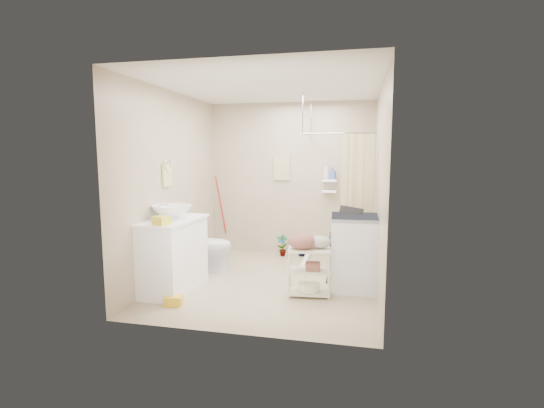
{
  "coord_description": "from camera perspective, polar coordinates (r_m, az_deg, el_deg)",
  "views": [
    {
      "loc": [
        1.14,
        -5.07,
        1.74
      ],
      "look_at": [
        -0.03,
        0.25,
        1.04
      ],
      "focal_mm": 26.0,
      "sensor_mm": 36.0,
      "label": 1
    }
  ],
  "objects": [
    {
      "name": "floor",
      "position": [
        5.48,
        -0.27,
        -11.22
      ],
      "size": [
        3.2,
        3.2,
        0.0
      ],
      "primitive_type": "plane",
      "color": "#B9A98B",
      "rests_on": "ground"
    },
    {
      "name": "ceiling",
      "position": [
        5.27,
        -0.29,
        16.69
      ],
      "size": [
        2.8,
        3.2,
        0.04
      ],
      "primitive_type": "cube",
      "color": "silver",
      "rests_on": "ground"
    },
    {
      "name": "wall_back",
      "position": [
        6.78,
        2.7,
        3.56
      ],
      "size": [
        2.8,
        0.04,
        2.6
      ],
      "primitive_type": "cube",
      "color": "#BDAB93",
      "rests_on": "ground"
    },
    {
      "name": "wall_front",
      "position": [
        3.68,
        -5.76,
        0.39
      ],
      "size": [
        2.8,
        0.04,
        2.6
      ],
      "primitive_type": "cube",
      "color": "#BDAB93",
      "rests_on": "ground"
    },
    {
      "name": "wall_left",
      "position": [
        5.69,
        -14.19,
        2.63
      ],
      "size": [
        0.04,
        3.2,
        2.6
      ],
      "primitive_type": "cube",
      "color": "#BDAB93",
      "rests_on": "ground"
    },
    {
      "name": "wall_right",
      "position": [
        5.1,
        15.28,
        2.08
      ],
      "size": [
        0.04,
        3.2,
        2.6
      ],
      "primitive_type": "cube",
      "color": "#BDAB93",
      "rests_on": "ground"
    },
    {
      "name": "vanity",
      "position": [
        5.23,
        -14.25,
        -7.1
      ],
      "size": [
        0.62,
        1.06,
        0.92
      ],
      "primitive_type": "cube",
      "rotation": [
        0.0,
        0.0,
        -0.03
      ],
      "color": "white",
      "rests_on": "ground"
    },
    {
      "name": "sink",
      "position": [
        5.16,
        -14.29,
        -1.11
      ],
      "size": [
        0.64,
        0.64,
        0.17
      ],
      "primitive_type": "imported",
      "rotation": [
        0.0,
        0.0,
        -0.35
      ],
      "color": "white",
      "rests_on": "vanity"
    },
    {
      "name": "counter_basket",
      "position": [
        4.74,
        -15.73,
        -2.32
      ],
      "size": [
        0.22,
        0.2,
        0.1
      ],
      "primitive_type": "cube",
      "rotation": [
        0.0,
        0.0,
        -0.4
      ],
      "color": "yellow",
      "rests_on": "vanity"
    },
    {
      "name": "floor_basket",
      "position": [
        4.81,
        -14.07,
        -13.16
      ],
      "size": [
        0.32,
        0.27,
        0.15
      ],
      "primitive_type": "cube",
      "rotation": [
        0.0,
        0.0,
        0.2
      ],
      "color": "yellow",
      "rests_on": "ground"
    },
    {
      "name": "toilet",
      "position": [
        6.01,
        -9.26,
        -5.89
      ],
      "size": [
        0.77,
        0.47,
        0.76
      ],
      "primitive_type": "imported",
      "rotation": [
        0.0,
        0.0,
        1.51
      ],
      "color": "white",
      "rests_on": "ground"
    },
    {
      "name": "mop",
      "position": [
        7.1,
        -7.58,
        -1.47
      ],
      "size": [
        0.16,
        0.16,
        1.33
      ],
      "primitive_type": null,
      "rotation": [
        0.0,
        0.0,
        0.25
      ],
      "color": "#AE2518",
      "rests_on": "ground"
    },
    {
      "name": "potted_plant_a",
      "position": [
        6.75,
        1.49,
        -6.01
      ],
      "size": [
        0.21,
        0.15,
        0.37
      ],
      "primitive_type": "imported",
      "rotation": [
        0.0,
        0.0,
        0.09
      ],
      "color": "brown",
      "rests_on": "ground"
    },
    {
      "name": "potted_plant_b",
      "position": [
        6.76,
        4.41,
        -6.24
      ],
      "size": [
        0.23,
        0.23,
        0.32
      ],
      "primitive_type": "imported",
      "rotation": [
        0.0,
        0.0,
        -0.77
      ],
      "color": "brown",
      "rests_on": "ground"
    },
    {
      "name": "hanging_towel",
      "position": [
        6.78,
        1.42,
        5.26
      ],
      "size": [
        0.28,
        0.03,
        0.42
      ],
      "primitive_type": "cube",
      "color": "#C5BA86",
      "rests_on": "wall_back"
    },
    {
      "name": "towel_ring",
      "position": [
        5.49,
        -14.99,
        4.23
      ],
      "size": [
        0.04,
        0.22,
        0.34
      ],
      "primitive_type": null,
      "color": "#DFD17E",
      "rests_on": "wall_left"
    },
    {
      "name": "tp_holder",
      "position": [
        5.79,
        -13.43,
        -3.06
      ],
      "size": [
        0.08,
        0.12,
        0.14
      ],
      "primitive_type": null,
      "color": "white",
      "rests_on": "wall_left"
    },
    {
      "name": "shower",
      "position": [
        6.17,
        9.62,
        0.76
      ],
      "size": [
        1.1,
        1.1,
        2.1
      ],
      "primitive_type": null,
      "color": "white",
      "rests_on": "ground"
    },
    {
      "name": "shampoo_bottle_a",
      "position": [
        6.61,
        7.9,
        4.67
      ],
      "size": [
        0.12,
        0.12,
        0.25
      ],
      "primitive_type": "imported",
      "rotation": [
        0.0,
        0.0,
        0.3
      ],
      "color": "silver",
      "rests_on": "shower"
    },
    {
      "name": "shampoo_bottle_b",
      "position": [
        6.63,
        8.76,
        4.4
      ],
      "size": [
        0.1,
        0.1,
        0.19
      ],
      "primitive_type": "imported",
      "rotation": [
        0.0,
        0.0,
        -0.21
      ],
      "color": "#4660B2",
      "rests_on": "shower"
    },
    {
      "name": "washing_machine",
      "position": [
        5.25,
        12.11,
        -6.81
      ],
      "size": [
        0.69,
        0.71,
        0.95
      ],
      "primitive_type": "cube",
      "rotation": [
        0.0,
        0.0,
        0.06
      ],
      "color": "silver",
      "rests_on": "ground"
    },
    {
      "name": "laundry_rack",
      "position": [
        4.91,
        5.41,
        -9.13
      ],
      "size": [
        0.54,
        0.36,
        0.71
      ],
      "primitive_type": null,
      "rotation": [
        0.0,
        0.0,
        0.11
      ],
      "color": "beige",
      "rests_on": "ground"
    },
    {
      "name": "ironing_board",
      "position": [
        5.24,
        10.52,
        -6.01
      ],
      "size": [
        0.31,
        0.11,
        1.09
      ],
      "primitive_type": null,
      "rotation": [
        0.0,
        0.0,
        -0.05
      ],
      "color": "black",
      "rests_on": "ground"
    }
  ]
}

